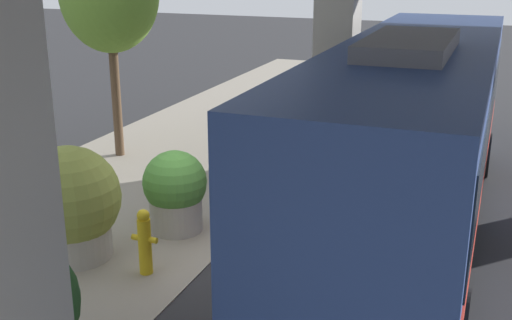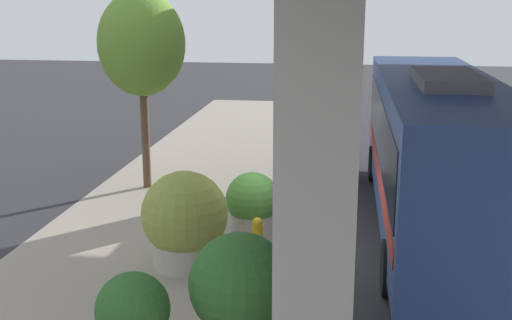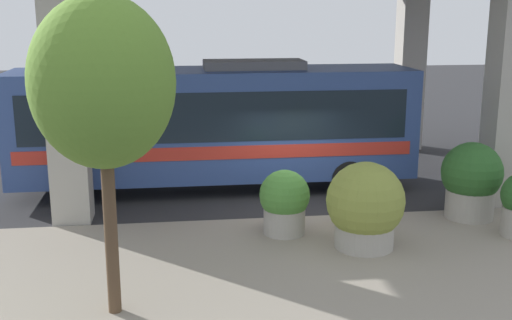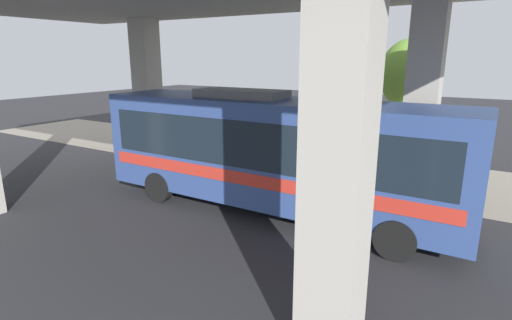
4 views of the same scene
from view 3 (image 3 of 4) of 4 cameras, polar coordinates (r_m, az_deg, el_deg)
The scene contains 8 objects.
ground_plane at distance 16.13m, azimuth 3.79°, elevation -5.09°, with size 80.00×80.00×0.00m, color #2D2D30.
sidewalk_strip at distance 13.38m, azimuth 6.29°, elevation -9.11°, with size 6.00×40.00×0.02m.
bus at distance 18.10m, azimuth -3.68°, elevation 3.48°, with size 2.56×11.14×3.68m.
fire_hydrant at distance 15.47m, azimuth 8.42°, elevation -3.86°, with size 0.44×0.21×1.10m.
planter_front at distance 14.73m, azimuth 2.55°, elevation -3.75°, with size 1.16×1.16×1.52m.
planter_middle at distance 16.61m, azimuth 18.60°, elevation -1.69°, with size 1.49×1.49×1.92m.
planter_back at distance 14.02m, azimuth 9.69°, elevation -4.12°, with size 1.69×1.69×1.92m.
street_tree_near at distance 10.49m, azimuth -13.48°, elevation 6.61°, with size 2.32×2.32×5.36m.
Camera 3 is at (-14.98, 3.01, 5.14)m, focal length 45.00 mm.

